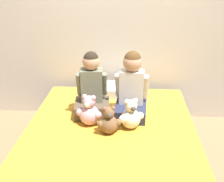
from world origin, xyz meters
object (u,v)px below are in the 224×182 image
at_px(bed, 111,146).
at_px(teddy_bear_between_children, 109,122).
at_px(child_on_right, 132,89).
at_px(pillow_at_headboard, 115,90).
at_px(teddy_bear_held_by_right_child, 131,116).
at_px(child_on_left, 92,90).
at_px(teddy_bear_held_by_left_child, 89,112).

height_order(bed, teddy_bear_between_children, teddy_bear_between_children).
relative_size(bed, child_on_right, 2.89).
bearing_deg(pillow_at_headboard, teddy_bear_held_by_right_child, -76.00).
bearing_deg(teddy_bear_between_children, teddy_bear_held_by_right_child, 12.30).
distance_m(child_on_right, teddy_bear_held_by_right_child, 0.31).
bearing_deg(teddy_bear_held_by_right_child, child_on_right, 65.13).
bearing_deg(child_on_right, teddy_bear_between_children, -113.38).
relative_size(child_on_left, child_on_right, 0.99).
xyz_separation_m(child_on_left, teddy_bear_held_by_right_child, (0.38, -0.26, -0.14)).
relative_size(teddy_bear_held_by_left_child, pillow_at_headboard, 0.55).
relative_size(child_on_right, pillow_at_headboard, 1.20).
xyz_separation_m(bed, child_on_left, (-0.20, 0.27, 0.47)).
height_order(child_on_left, teddy_bear_between_children, child_on_left).
bearing_deg(teddy_bear_between_children, child_on_right, 46.99).
bearing_deg(bed, teddy_bear_between_children, -95.32).
bearing_deg(teddy_bear_between_children, child_on_left, 103.02).
height_order(teddy_bear_between_children, pillow_at_headboard, teddy_bear_between_children).
bearing_deg(teddy_bear_held_by_left_child, child_on_right, 44.14).
bearing_deg(teddy_bear_between_children, bed, 69.30).
xyz_separation_m(bed, teddy_bear_held_by_right_child, (0.18, 0.01, 0.33)).
height_order(child_on_left, teddy_bear_held_by_left_child, child_on_left).
distance_m(bed, teddy_bear_held_by_left_child, 0.39).
height_order(child_on_right, teddy_bear_held_by_left_child, child_on_right).
bearing_deg(child_on_left, teddy_bear_between_children, -68.39).
bearing_deg(bed, pillow_at_headboard, 90.00).
bearing_deg(teddy_bear_held_by_left_child, teddy_bear_held_by_right_child, 7.54).
relative_size(bed, teddy_bear_held_by_left_child, 6.26).
relative_size(teddy_bear_held_by_left_child, teddy_bear_held_by_right_child, 1.03).
bearing_deg(bed, child_on_left, 127.31).
distance_m(teddy_bear_held_by_left_child, teddy_bear_held_by_right_child, 0.38).
bearing_deg(teddy_bear_held_by_right_child, teddy_bear_between_children, -176.83).
relative_size(teddy_bear_held_by_right_child, teddy_bear_between_children, 1.11).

